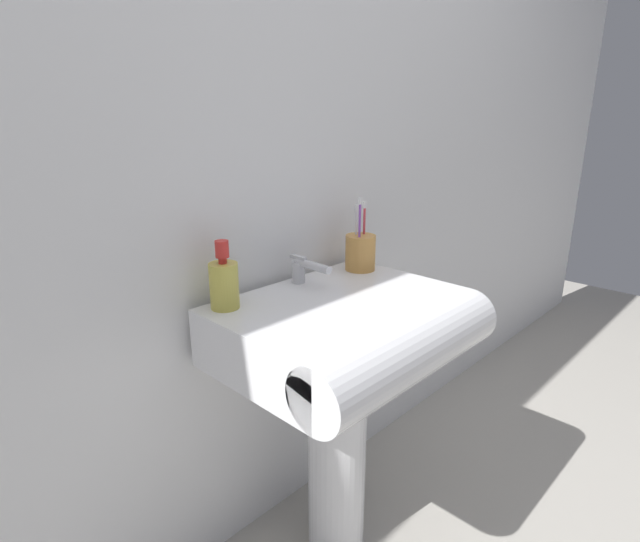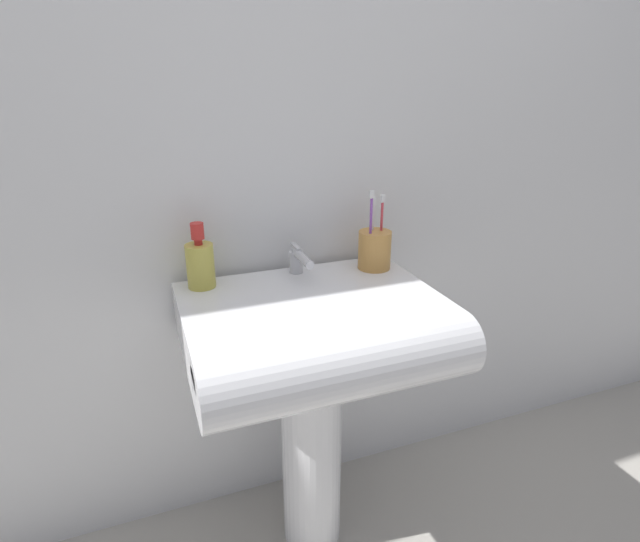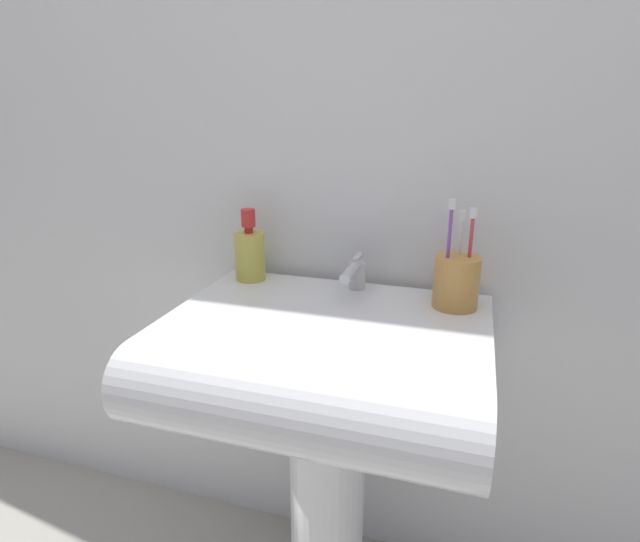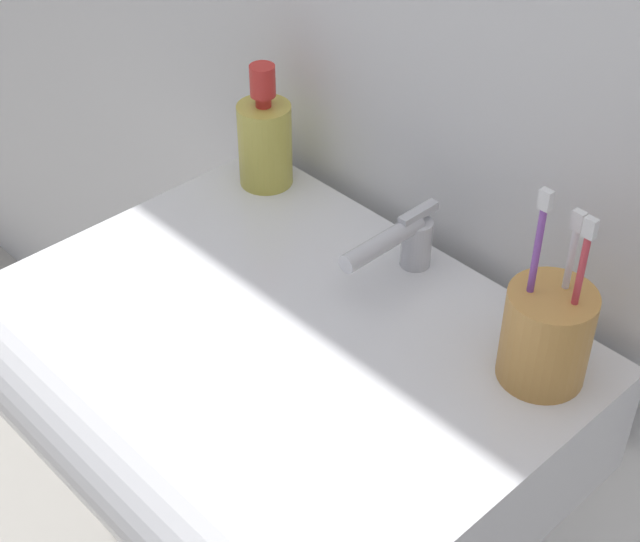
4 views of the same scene
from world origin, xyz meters
name	(u,v)px [view 3 (image 3 of 4)]	position (x,y,z in m)	size (l,w,h in m)	color
wall_back	(362,78)	(0.00, 0.25, 1.20)	(5.00, 0.05, 2.40)	white
sink_pedestal	(327,504)	(0.00, 0.00, 0.31)	(0.16, 0.16, 0.61)	white
sink_basin	(320,363)	(0.00, -0.05, 0.69)	(0.61, 0.49, 0.15)	white
faucet	(355,273)	(0.02, 0.14, 0.80)	(0.04, 0.14, 0.08)	silver
toothbrush_cup	(456,281)	(0.23, 0.12, 0.81)	(0.09, 0.09, 0.22)	#D19347
soap_bottle	(250,253)	(-0.23, 0.16, 0.82)	(0.07, 0.07, 0.17)	gold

